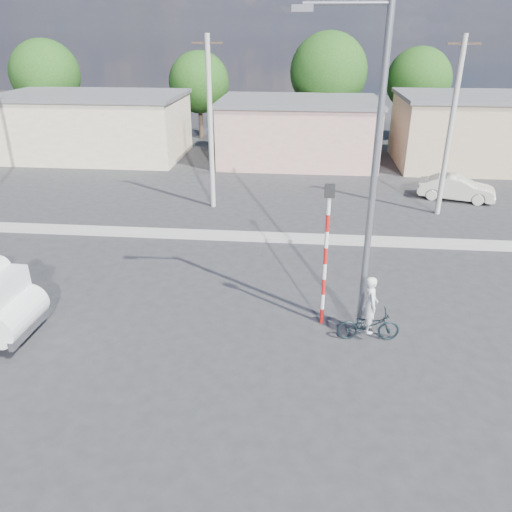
# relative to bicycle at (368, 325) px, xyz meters

# --- Properties ---
(ground_plane) EXTENTS (120.00, 120.00, 0.00)m
(ground_plane) POSITION_rel_bicycle_xyz_m (-4.49, -0.75, -0.47)
(ground_plane) COLOR #29292C
(ground_plane) RESTS_ON ground
(median) EXTENTS (40.00, 0.80, 0.16)m
(median) POSITION_rel_bicycle_xyz_m (-4.49, 7.25, -0.39)
(median) COLOR #99968E
(median) RESTS_ON ground
(bicycle) EXTENTS (1.82, 0.75, 0.93)m
(bicycle) POSITION_rel_bicycle_xyz_m (0.00, 0.00, 0.00)
(bicycle) COLOR black
(bicycle) RESTS_ON ground
(cyclist) EXTENTS (0.45, 0.65, 1.70)m
(cyclist) POSITION_rel_bicycle_xyz_m (0.00, 0.00, 0.38)
(cyclist) COLOR white
(cyclist) RESTS_ON ground
(car_cream) EXTENTS (4.02, 2.31, 1.25)m
(car_cream) POSITION_rel_bicycle_xyz_m (5.92, 13.56, 0.16)
(car_cream) COLOR beige
(car_cream) RESTS_ON ground
(traffic_pole) EXTENTS (0.28, 0.18, 4.36)m
(traffic_pole) POSITION_rel_bicycle_xyz_m (-1.29, 0.75, 2.13)
(traffic_pole) COLOR red
(traffic_pole) RESTS_ON ground
(streetlight) EXTENTS (2.34, 0.22, 9.00)m
(streetlight) POSITION_rel_bicycle_xyz_m (-0.35, 0.45, 4.50)
(streetlight) COLOR slate
(streetlight) RESTS_ON ground
(building_row) EXTENTS (37.80, 7.30, 4.44)m
(building_row) POSITION_rel_bicycle_xyz_m (-3.39, 21.25, 1.67)
(building_row) COLOR #C7B497
(building_row) RESTS_ON ground
(tree_row) EXTENTS (34.13, 7.32, 8.10)m
(tree_row) POSITION_rel_bicycle_xyz_m (-6.76, 27.86, 4.36)
(tree_row) COLOR #38281E
(tree_row) RESTS_ON ground
(utility_poles) EXTENTS (35.40, 0.24, 8.00)m
(utility_poles) POSITION_rel_bicycle_xyz_m (-1.24, 11.25, 3.60)
(utility_poles) COLOR #99968E
(utility_poles) RESTS_ON ground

